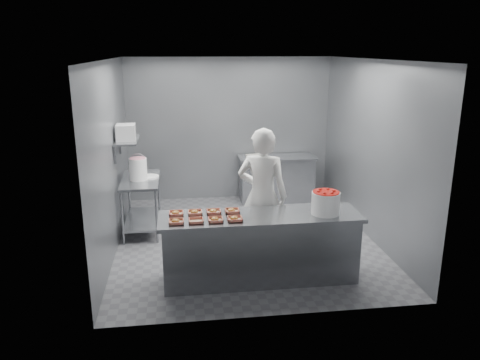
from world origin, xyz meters
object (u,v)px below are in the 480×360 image
tray_6 (214,212)px  glaze_bucket (138,168)px  service_counter (260,247)px  tray_3 (235,219)px  appliance (126,132)px  worker (262,196)px  tray_0 (176,221)px  tray_1 (196,221)px  tray_5 (195,212)px  tray_2 (215,220)px  tray_7 (232,211)px  prep_table (141,197)px  strawberry_tub (326,202)px  back_counter (276,178)px  tray_4 (176,213)px

tray_6 → glaze_bucket: (-1.08, 1.75, 0.17)m
service_counter → tray_3: tray_3 is taller
appliance → worker: bearing=-34.7°
tray_3 → appliance: 2.60m
tray_0 → tray_1: 0.24m
tray_6 → worker: bearing=32.1°
tray_5 → appliance: bearing=120.1°
tray_2 → tray_5: same height
tray_0 → tray_6: same height
tray_3 → tray_7: (0.00, 0.29, 0.00)m
appliance → service_counter: bearing=-47.4°
appliance → tray_3: bearing=-55.6°
tray_2 → tray_6: 0.29m
prep_table → strawberry_tub: (2.48, -2.01, 0.47)m
tray_2 → glaze_bucket: 2.32m
worker → strawberry_tub: (0.70, -0.66, 0.10)m
tray_6 → tray_7: 0.24m
prep_table → tray_7: tray_7 is taller
tray_3 → tray_6: size_ratio=1.00×
tray_2 → strawberry_tub: 1.43m
tray_0 → appliance: appliance is taller
appliance → glaze_bucket: bearing=13.3°
back_counter → tray_3: tray_3 is taller
prep_table → tray_0: 2.20m
glaze_bucket → tray_1: bearing=-67.6°
worker → appliance: 2.43m
service_counter → tray_1: 0.96m
tray_5 → appliance: size_ratio=0.57×
glaze_bucket → tray_5: bearing=-64.3°
back_counter → glaze_bucket: size_ratio=3.45×
tray_0 → tray_5: bearing=50.8°
tray_1 → appliance: size_ratio=0.57×
tray_4 → back_counter: bearing=57.6°
tray_6 → appliance: appliance is taller
service_counter → tray_1: size_ratio=13.88×
tray_1 → worker: size_ratio=0.10×
service_counter → worker: (0.13, 0.60, 0.51)m
tray_5 → tray_7: 0.48m
strawberry_tub → tray_4: bearing=173.7°
strawberry_tub → appliance: (-2.65, 1.92, 0.63)m
tray_2 → tray_3: (0.24, 0.00, 0.00)m
tray_6 → tray_7: size_ratio=1.00×
service_counter → worker: bearing=77.7°
service_counter → glaze_bucket: size_ratio=5.98×
prep_table → tray_1: tray_1 is taller
tray_1 → tray_4: (-0.24, 0.29, 0.00)m
tray_7 → glaze_bucket: glaze_bucket is taller
tray_0 → tray_2: bearing=0.0°
tray_0 → glaze_bucket: size_ratio=0.43×
service_counter → glaze_bucket: glaze_bucket is taller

